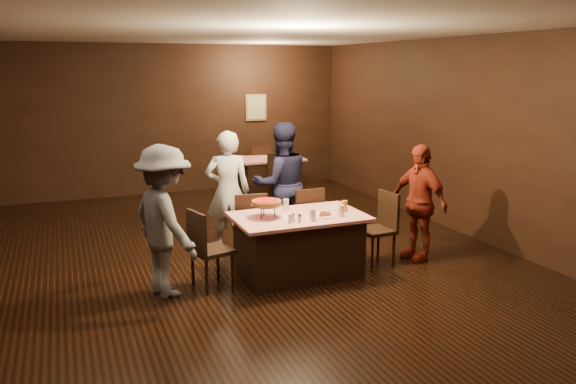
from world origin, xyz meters
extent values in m
plane|color=black|center=(0.00, 0.00, 0.00)|extent=(10.00, 10.00, 0.00)
cube|color=silver|center=(0.00, 0.00, 3.00)|extent=(8.00, 10.00, 0.04)
cube|color=black|center=(0.00, 5.00, 1.50)|extent=(8.00, 0.04, 3.00)
cube|color=black|center=(0.00, -5.00, 1.50)|extent=(8.00, 0.04, 3.00)
cube|color=black|center=(4.00, 0.00, 1.50)|extent=(0.04, 10.00, 3.00)
cube|color=tan|center=(2.20, 4.97, 1.70)|extent=(0.46, 0.03, 0.56)
cube|color=beige|center=(2.20, 4.95, 1.70)|extent=(0.38, 0.01, 0.48)
cube|color=red|center=(0.92, -0.37, 0.39)|extent=(1.60, 1.00, 0.77)
cube|color=red|center=(2.11, 3.93, 0.39)|extent=(1.30, 0.90, 0.77)
cube|color=black|center=(0.52, 0.38, 0.47)|extent=(0.47, 0.47, 0.95)
cube|color=black|center=(1.32, 0.38, 0.47)|extent=(0.43, 0.43, 0.95)
cube|color=black|center=(-0.18, -0.37, 0.47)|extent=(0.51, 0.51, 0.95)
cube|color=black|center=(2.02, -0.37, 0.47)|extent=(0.46, 0.46, 0.95)
cube|color=black|center=(2.11, 3.23, 0.47)|extent=(0.45, 0.45, 0.95)
cube|color=black|center=(2.11, 4.53, 0.47)|extent=(0.46, 0.46, 0.95)
imported|color=silver|center=(0.39, 0.90, 0.85)|extent=(0.70, 0.55, 1.70)
imported|color=#181732|center=(1.20, 0.92, 0.89)|extent=(0.90, 0.71, 1.78)
imported|color=slate|center=(-0.70, -0.37, 0.86)|extent=(0.95, 1.25, 1.72)
imported|color=maroon|center=(2.66, -0.38, 0.78)|extent=(0.58, 0.98, 1.56)
cylinder|color=black|center=(0.52, -0.22, 0.84)|extent=(0.01, 0.01, 0.15)
cylinder|color=black|center=(0.43, -0.37, 0.84)|extent=(0.01, 0.01, 0.15)
cylinder|color=black|center=(0.61, -0.37, 0.84)|extent=(0.01, 0.01, 0.15)
cylinder|color=silver|center=(0.52, -0.32, 0.93)|extent=(0.38, 0.38, 0.01)
cylinder|color=#B27233|center=(0.52, -0.32, 0.96)|extent=(0.35, 0.35, 0.05)
cylinder|color=#A5140C|center=(0.52, -0.32, 0.98)|extent=(0.30, 0.30, 0.01)
cylinder|color=white|center=(1.17, -0.55, 0.78)|extent=(0.25, 0.25, 0.01)
cylinder|color=#B27233|center=(1.17, -0.55, 0.81)|extent=(0.18, 0.18, 0.04)
cylinder|color=#A5140C|center=(1.17, -0.55, 0.83)|extent=(0.14, 0.14, 0.01)
cylinder|color=white|center=(1.47, -0.22, 0.78)|extent=(0.25, 0.25, 0.01)
cylinder|color=silver|center=(0.97, -0.67, 0.84)|extent=(0.08, 0.08, 0.14)
cylinder|color=silver|center=(1.37, -0.62, 0.84)|extent=(0.08, 0.08, 0.14)
cylinder|color=#BF7F26|center=(1.52, -0.42, 0.84)|extent=(0.08, 0.08, 0.14)
cylinder|color=silver|center=(0.87, -0.07, 0.84)|extent=(0.08, 0.08, 0.14)
cylinder|color=silver|center=(0.74, -0.62, 0.81)|extent=(0.04, 0.04, 0.08)
cylinder|color=silver|center=(0.74, -0.62, 0.85)|extent=(0.05, 0.05, 0.02)
cylinder|color=silver|center=(0.80, -0.67, 0.81)|extent=(0.04, 0.04, 0.08)
cylinder|color=silver|center=(0.80, -0.67, 0.85)|extent=(0.05, 0.05, 0.02)
cylinder|color=silver|center=(0.68, -0.67, 0.81)|extent=(0.04, 0.04, 0.08)
cylinder|color=silver|center=(0.68, -0.67, 0.85)|extent=(0.05, 0.05, 0.02)
cube|color=white|center=(1.22, -0.37, 0.77)|extent=(0.19, 0.19, 0.01)
cube|color=white|center=(0.77, -0.42, 0.77)|extent=(0.21, 0.21, 0.01)
camera|label=1|loc=(-1.69, -6.47, 2.54)|focal=35.00mm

